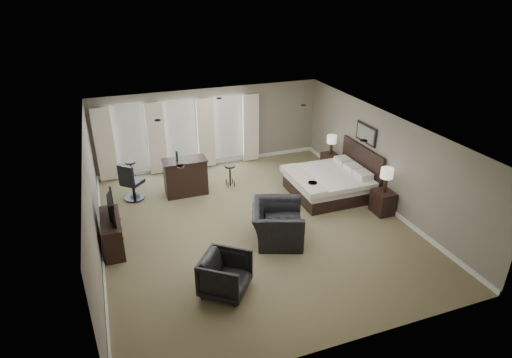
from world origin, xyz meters
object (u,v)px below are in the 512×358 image
object	(u,v)px
armchair_far	(225,273)
lamp_near	(386,180)
bed	(328,173)
nightstand_near	(383,202)
tv	(109,216)
armchair_near	(277,218)
lamp_far	(331,145)
dresser	(112,233)
bar_stool_left	(132,172)
bar_stool_right	(230,175)
desk_chair	(132,181)
nightstand_far	(330,163)
bar_counter	(186,177)

from	to	relation	value
armchair_far	lamp_near	bearing A→B (deg)	-34.07
bed	nightstand_near	xyz separation A→B (m)	(0.89, -1.45, -0.37)
tv	armchair_near	xyz separation A→B (m)	(3.75, -0.98, -0.26)
lamp_far	dresser	distance (m)	7.26
bed	bar_stool_left	bearing A→B (deg)	151.51
armchair_far	nightstand_near	bearing A→B (deg)	-34.07
bed	bar_stool_right	world-z (taller)	bed
bar_stool_right	desk_chair	distance (m)	2.86
nightstand_far	armchair_far	distance (m)	6.67
nightstand_far	desk_chair	world-z (taller)	desk_chair
bar_counter	desk_chair	size ratio (longest dim) A/B	1.11
dresser	armchair_near	xyz separation A→B (m)	(3.75, -0.98, 0.20)
lamp_near	bar_counter	size ratio (longest dim) A/B	0.54
lamp_far	armchair_near	world-z (taller)	lamp_far
armchair_near	bar_stool_right	distance (m)	3.23
nightstand_far	lamp_near	distance (m)	2.98
tv	desk_chair	distance (m)	2.48
nightstand_far	lamp_far	size ratio (longest dim) A/B	0.95
armchair_near	lamp_far	bearing A→B (deg)	-24.67
lamp_far	desk_chair	xyz separation A→B (m)	(-6.22, 0.22, -0.36)
nightstand_near	bar_counter	size ratio (longest dim) A/B	0.51
bar_stool_right	bar_stool_left	bearing A→B (deg)	154.71
nightstand_far	desk_chair	distance (m)	6.23
nightstand_far	bar_counter	bearing A→B (deg)	179.59
bar_stool_right	nightstand_far	bearing A→B (deg)	-1.59
nightstand_far	bar_counter	xyz separation A→B (m)	(-4.74, 0.03, 0.24)
lamp_near	nightstand_far	bearing A→B (deg)	90.00
lamp_near	desk_chair	bearing A→B (deg)	153.38
lamp_far	armchair_near	bearing A→B (deg)	-135.47
lamp_near	armchair_far	xyz separation A→B (m)	(-4.88, -1.64, -0.51)
nightstand_near	lamp_far	size ratio (longest dim) A/B	1.00
lamp_far	desk_chair	world-z (taller)	lamp_far
bed	nightstand_near	size ratio (longest dim) A/B	3.40
lamp_near	armchair_far	size ratio (longest dim) A/B	0.74
nightstand_far	armchair_near	distance (m)	4.45
armchair_far	nightstand_far	bearing A→B (deg)	-9.71
bed	lamp_near	size ratio (longest dim) A/B	3.19
nightstand_far	tv	size ratio (longest dim) A/B	0.61
lamp_near	bar_stool_right	world-z (taller)	lamp_near
bar_counter	bar_stool_right	size ratio (longest dim) A/B	1.84
dresser	armchair_far	size ratio (longest dim) A/B	1.49
armchair_near	bar_stool_right	size ratio (longest dim) A/B	2.03
dresser	desk_chair	size ratio (longest dim) A/B	1.22
armchair_near	bar_stool_right	world-z (taller)	armchair_near
lamp_near	bar_stool_right	size ratio (longest dim) A/B	1.00
bar_counter	nightstand_near	bearing A→B (deg)	-31.76
nightstand_near	tv	size ratio (longest dim) A/B	0.64
nightstand_far	bar_stool_right	size ratio (longest dim) A/B	0.89
lamp_far	dresser	xyz separation A→B (m)	(-6.92, -2.14, -0.52)
desk_chair	bar_stool_right	bearing A→B (deg)	-140.46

